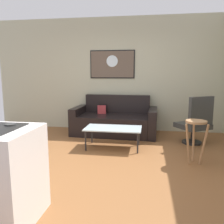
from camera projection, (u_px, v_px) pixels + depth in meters
ground at (97, 165)px, 3.79m from camera, size 6.40×6.40×0.04m
back_wall at (118, 75)px, 5.92m from camera, size 6.40×0.05×2.80m
couch at (115, 121)px, 5.61m from camera, size 2.00×1.00×0.91m
coffee_table at (113, 129)px, 4.53m from camera, size 1.08×0.59×0.40m
armchair at (196, 122)px, 4.74m from camera, size 0.77×0.76×0.99m
bar_stool at (196, 131)px, 3.71m from camera, size 0.37×0.37×0.70m
wall_painting at (112, 64)px, 5.85m from camera, size 1.12×0.03×0.69m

